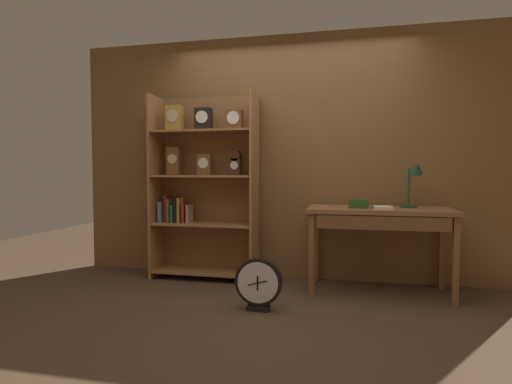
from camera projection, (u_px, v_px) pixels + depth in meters
ground_plane at (268, 321)px, 3.07m from camera, size 10.00×10.00×0.00m
back_wood_panel at (292, 157)px, 4.31m from camera, size 4.80×0.05×2.60m
bookshelf at (203, 184)px, 4.31m from camera, size 1.13×0.38×1.96m
workbench at (379, 218)px, 3.76m from camera, size 1.33×0.61×0.80m
desk_lamp at (414, 178)px, 3.76m from camera, size 0.21×0.21×0.45m
toolbox_small at (358, 204)px, 3.76m from camera, size 0.18×0.13×0.08m
open_repair_manual at (382, 208)px, 3.67m from camera, size 0.17×0.23×0.02m
round_clock_large at (258, 284)px, 3.31m from camera, size 0.39×0.11×0.43m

